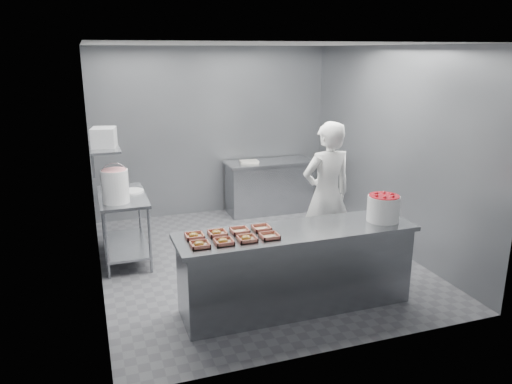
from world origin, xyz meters
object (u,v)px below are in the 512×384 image
Objects in this scene: back_counter at (269,186)px; tray_1 at (224,241)px; service_counter at (296,268)px; tray_4 at (194,236)px; prep_table at (124,217)px; tray_6 at (240,231)px; appliance at (104,137)px; tray_3 at (270,236)px; tray_0 at (200,244)px; tray_2 at (247,238)px; glaze_bucket at (115,185)px; tray_7 at (261,228)px; worker at (327,195)px; strawberry_tub at (383,207)px; tray_5 at (217,233)px.

tray_1 is at bearing -117.32° from back_counter.
tray_4 is (-1.08, 0.12, 0.47)m from service_counter.
prep_table is 6.40× the size of tray_1.
appliance reaches higher than tray_6.
tray_0 is at bearing -180.00° from tray_3.
tray_4 is at bearing -180.00° from tray_6.
appliance is (-2.72, -1.37, 1.23)m from back_counter.
tray_0 is 1.00× the size of tray_1.
tray_3 is 0.76m from tray_4.
tray_2 is 0.24m from tray_3.
glaze_bucket reaches higher than service_counter.
tray_1 is 0.35m from tray_6.
tray_7 is 0.58× the size of appliance.
strawberry_tub is at bearing 96.10° from worker.
tray_0 is 0.25m from tray_4.
worker is at bearing 26.59° from tray_5.
tray_4 is 2.09m from worker.
appliance reaches higher than tray_3.
worker reaches higher than prep_table.
tray_3 is (1.29, -2.07, 0.33)m from prep_table.
tray_4 is 0.58× the size of appliance.
tray_1 is 0.48m from tray_3.
glaze_bucket reaches higher than back_counter.
strawberry_tub reaches higher than tray_0.
appliance is at bearing 129.76° from tray_7.
glaze_bucket is (-0.66, 1.77, 0.20)m from tray_0.
tray_1 is 1.99m from worker.
tray_3 is at bearing 37.80° from worker.
prep_table is 2.69m from worker.
worker is at bearing -14.93° from glaze_bucket.
tray_7 is at bearing 30.63° from worker.
tray_5 is 1.87m from worker.
back_counter is 8.01× the size of tray_2.
tray_2 is 0.53× the size of strawberry_tub.
tray_0 is 0.58× the size of appliance.
tray_1 reaches higher than prep_table.
tray_0 reaches higher than prep_table.
tray_5 is 2.15m from appliance.
tray_0 is 2.20m from worker.
tray_6 is (1.05, -1.83, 0.33)m from prep_table.
appliance is at bearing 116.04° from tray_1.
glaze_bucket is at bearing 148.56° from strawberry_tub.
service_counter is 1.18m from strawberry_tub.
tray_3 reaches higher than service_counter.
service_counter is 0.60m from tray_7.
appliance is (-1.46, 1.76, 0.77)m from tray_7.
tray_1 is 1.00× the size of tray_4.
tray_5 reaches higher than tray_6.
prep_table is at bearing 119.90° from tray_6.
worker reaches higher than service_counter.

